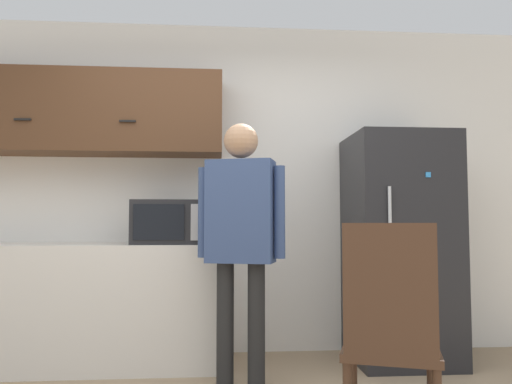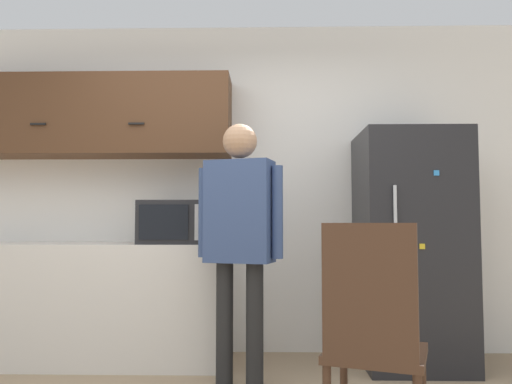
# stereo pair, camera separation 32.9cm
# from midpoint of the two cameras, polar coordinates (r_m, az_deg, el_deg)

# --- Properties ---
(back_wall) EXTENTS (6.00, 0.06, 2.70)m
(back_wall) POSITION_cam_midpoint_polar(r_m,az_deg,el_deg) (4.15, -5.69, 0.65)
(back_wall) COLOR white
(back_wall) RESTS_ON ground_plane
(counter) EXTENTS (2.16, 0.64, 0.89)m
(counter) POSITION_cam_midpoint_polar(r_m,az_deg,el_deg) (4.02, -22.41, -11.86)
(counter) COLOR silver
(counter) RESTS_ON ground_plane
(upper_cabinets) EXTENTS (2.16, 0.39, 0.64)m
(upper_cabinets) POSITION_cam_midpoint_polar(r_m,az_deg,el_deg) (4.20, -21.35, 8.40)
(upper_cabinets) COLOR #51331E
(microwave) EXTENTS (0.50, 0.39, 0.32)m
(microwave) POSITION_cam_midpoint_polar(r_m,az_deg,el_deg) (3.74, -12.53, -3.39)
(microwave) COLOR #232326
(microwave) RESTS_ON counter
(person) EXTENTS (0.55, 0.33, 1.69)m
(person) POSITION_cam_midpoint_polar(r_m,az_deg,el_deg) (3.21, -4.69, -3.82)
(person) COLOR black
(person) RESTS_ON ground_plane
(refrigerator) EXTENTS (0.74, 0.74, 1.72)m
(refrigerator) POSITION_cam_midpoint_polar(r_m,az_deg,el_deg) (3.95, 13.81, -6.14)
(refrigerator) COLOR #232326
(refrigerator) RESTS_ON ground_plane
(chair) EXTENTS (0.57, 0.57, 1.04)m
(chair) POSITION_cam_midpoint_polar(r_m,az_deg,el_deg) (2.46, 11.31, -15.04)
(chair) COLOR #472D1E
(chair) RESTS_ON ground_plane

